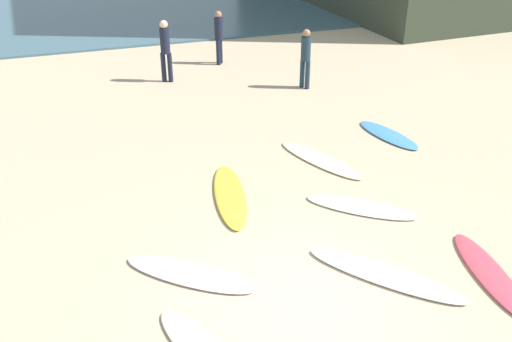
{
  "coord_description": "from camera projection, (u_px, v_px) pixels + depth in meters",
  "views": [
    {
      "loc": [
        -2.84,
        -5.86,
        5.58
      ],
      "look_at": [
        0.53,
        3.63,
        0.3
      ],
      "focal_mm": 39.9,
      "sensor_mm": 36.0,
      "label": 1
    }
  ],
  "objects": [
    {
      "name": "surfboard_7",
      "position": [
        388.0,
        135.0,
        13.59
      ],
      "size": [
        0.94,
        2.01,
        0.07
      ],
      "primitive_type": "ellipsoid",
      "rotation": [
        0.0,
        0.0,
        3.33
      ],
      "color": "#4E9BDA",
      "rests_on": "ground_plane"
    },
    {
      "name": "surfboard_3",
      "position": [
        361.0,
        207.0,
        10.65
      ],
      "size": [
        1.98,
        1.82,
        0.07
      ],
      "primitive_type": "ellipsoid",
      "rotation": [
        0.0,
        0.0,
        0.86
      ],
      "color": "white",
      "rests_on": "ground_plane"
    },
    {
      "name": "surfboard_1",
      "position": [
        320.0,
        160.0,
        12.41
      ],
      "size": [
        1.36,
        2.43,
        0.07
      ],
      "primitive_type": "ellipsoid",
      "rotation": [
        0.0,
        0.0,
        0.36
      ],
      "color": "#F3E5C0",
      "rests_on": "ground_plane"
    },
    {
      "name": "surfboard_0",
      "position": [
        189.0,
        274.0,
        8.86
      ],
      "size": [
        2.05,
        1.89,
        0.08
      ],
      "primitive_type": "ellipsoid",
      "rotation": [
        0.0,
        0.0,
        0.85
      ],
      "color": "white",
      "rests_on": "ground_plane"
    },
    {
      "name": "beachgoer_far",
      "position": [
        306.0,
        56.0,
        16.23
      ],
      "size": [
        0.37,
        0.37,
        1.72
      ],
      "rotation": [
        0.0,
        0.0,
        2.01
      ],
      "color": "#1E3342",
      "rests_on": "ground_plane"
    },
    {
      "name": "surfboard_2",
      "position": [
        489.0,
        273.0,
        8.88
      ],
      "size": [
        0.95,
        2.25,
        0.08
      ],
      "primitive_type": "ellipsoid",
      "rotation": [
        0.0,
        0.0,
        2.94
      ],
      "color": "#E14C5E",
      "rests_on": "ground_plane"
    },
    {
      "name": "beachgoer_mid",
      "position": [
        165.0,
        48.0,
        16.7
      ],
      "size": [
        0.37,
        0.37,
        1.84
      ],
      "rotation": [
        0.0,
        0.0,
        2.69
      ],
      "color": "#191E33",
      "rests_on": "ground_plane"
    },
    {
      "name": "surfboard_8",
      "position": [
        385.0,
        275.0,
        8.83
      ],
      "size": [
        2.04,
        2.32,
        0.09
      ],
      "primitive_type": "ellipsoid",
      "rotation": [
        0.0,
        0.0,
        0.69
      ],
      "color": "silver",
      "rests_on": "ground_plane"
    },
    {
      "name": "surfboard_5",
      "position": [
        230.0,
        195.0,
        11.02
      ],
      "size": [
        1.05,
        2.57,
        0.09
      ],
      "primitive_type": "ellipsoid",
      "rotation": [
        0.0,
        0.0,
        2.95
      ],
      "color": "yellow",
      "rests_on": "ground_plane"
    },
    {
      "name": "beachgoer_near",
      "position": [
        219.0,
        35.0,
        18.34
      ],
      "size": [
        0.39,
        0.39,
        1.72
      ],
      "rotation": [
        0.0,
        0.0,
        4.1
      ],
      "color": "#191E33",
      "rests_on": "ground_plane"
    },
    {
      "name": "ground_plane",
      "position": [
        305.0,
        303.0,
        8.32
      ],
      "size": [
        120.0,
        120.0,
        0.0
      ],
      "primitive_type": "plane",
      "color": "#C6B28E"
    }
  ]
}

